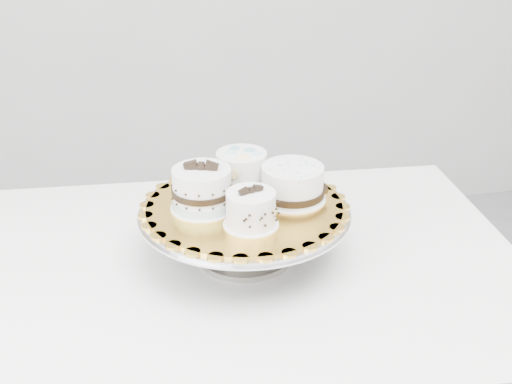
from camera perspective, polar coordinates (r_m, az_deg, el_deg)
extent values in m
cube|color=white|center=(1.28, -2.65, -6.94)|extent=(1.23, 0.86, 0.04)
cube|color=white|center=(1.83, -20.89, -11.75)|extent=(0.05, 0.05, 0.71)
cube|color=white|center=(1.88, 13.34, -9.42)|extent=(0.05, 0.05, 0.71)
cylinder|color=gray|center=(1.28, -0.99, -5.54)|extent=(0.19, 0.19, 0.01)
cylinder|color=gray|center=(1.26, -1.01, -3.84)|extent=(0.12, 0.12, 0.10)
cylinder|color=silver|center=(1.23, -1.03, -1.62)|extent=(0.40, 0.40, 0.01)
cylinder|color=silver|center=(1.23, -1.03, -1.76)|extent=(0.41, 0.41, 0.00)
cylinder|color=gold|center=(1.23, -1.03, -1.27)|extent=(0.40, 0.40, 0.01)
cylinder|color=white|center=(1.16, -0.45, -2.88)|extent=(0.10, 0.10, 0.00)
cylinder|color=white|center=(1.14, -0.46, -1.46)|extent=(0.11, 0.11, 0.06)
cylinder|color=white|center=(1.22, -4.75, -1.34)|extent=(0.12, 0.12, 0.00)
cylinder|color=white|center=(1.20, -4.82, 0.35)|extent=(0.14, 0.14, 0.08)
cylinder|color=#ACD0D9|center=(1.22, -4.77, -0.90)|extent=(0.11, 0.11, 0.02)
cylinder|color=black|center=(1.20, -4.81, 0.20)|extent=(0.12, 0.12, 0.01)
cylinder|color=white|center=(1.30, -1.27, 0.55)|extent=(0.11, 0.11, 0.00)
cylinder|color=white|center=(1.28, -1.29, 2.03)|extent=(0.13, 0.13, 0.07)
cylinder|color=white|center=(1.25, 3.22, -0.54)|extent=(0.13, 0.13, 0.00)
cylinder|color=white|center=(1.24, 3.26, 0.87)|extent=(0.12, 0.12, 0.07)
cylinder|color=black|center=(1.25, 3.24, 0.10)|extent=(0.12, 0.12, 0.01)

